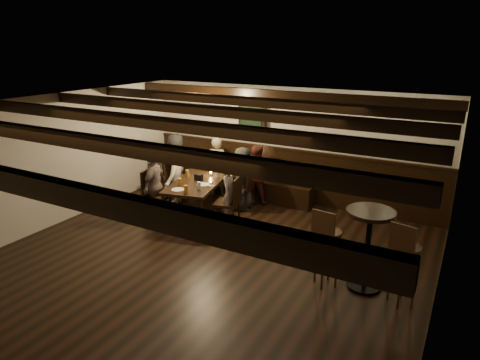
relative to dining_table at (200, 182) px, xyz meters
The scene contains 27 objects.
room 1.03m from the dining_table, 20.42° to the left, with size 7.00×7.00×7.00m.
dining_table is the anchor object (origin of this frame).
chair_left_near 0.92m from the dining_table, 160.99° to the left, with size 0.51×0.51×0.94m.
chair_left_far 0.92m from the dining_table, 135.00° to the right, with size 0.53×0.53×0.96m.
chair_right_near 0.92m from the dining_table, 45.03° to the left, with size 0.51×0.51×0.93m.
chair_right_far 0.92m from the dining_table, 18.99° to the right, with size 0.52×0.52×0.96m.
person_bench_left 1.27m from the dining_table, 148.01° to the left, with size 0.67×0.44×1.38m, color #242527.
person_bench_centre 1.05m from the dining_table, 103.01° to the left, with size 0.49×0.32×1.34m, color #A09980.
person_bench_right 1.27m from the dining_table, 58.01° to the left, with size 0.60×0.47×1.24m, color #5B271F.
person_left_near 0.88m from the dining_table, 162.04° to the left, with size 0.79×0.45×1.22m, color #BDB6A0.
person_left_far 0.87m from the dining_table, 136.03° to the right, with size 0.77×0.32×1.32m, color gray.
person_right_near 0.87m from the dining_table, 43.97° to the left, with size 0.63×0.41×1.30m, color #2A2B2D.
person_right_far 0.88m from the dining_table, 17.96° to the right, with size 0.44×0.29×1.21m, color gray.
pint_a 0.76m from the dining_table, 124.81° to the left, with size 0.07×0.07×0.14m, color #BF7219.
pint_b 0.71m from the dining_table, 81.97° to the left, with size 0.07×0.07×0.14m, color #BF7219.
pint_c 0.34m from the dining_table, behind, with size 0.07×0.07×0.14m, color #BF7219.
pint_d 0.38m from the dining_table, 46.70° to the left, with size 0.07×0.07×0.14m, color silver.
pint_e 0.52m from the dining_table, 103.05° to the right, with size 0.07×0.07×0.14m, color #BF7219.
pint_f 0.60m from the dining_table, 57.01° to the right, with size 0.07×0.07×0.14m, color silver.
pint_g 0.81m from the dining_table, 73.42° to the right, with size 0.07×0.07×0.14m, color #BF7219.
plate_near 0.72m from the dining_table, 89.09° to the right, with size 0.24×0.24×0.01m, color white.
plate_far 0.36m from the dining_table, 46.03° to the right, with size 0.24×0.24×0.01m, color white.
condiment_caddy 0.13m from the dining_table, 76.99° to the right, with size 0.15×0.10×0.12m, color black.
candle 0.33m from the dining_table, 81.20° to the left, with size 0.05×0.05×0.05m, color beige.
high_top_table 3.71m from the dining_table, 18.18° to the right, with size 0.65×0.65×1.15m.
bar_stool_left 3.32m from the dining_table, 24.29° to the right, with size 0.37×0.39×1.17m.
bar_stool_right 4.23m from the dining_table, 18.08° to the right, with size 0.39×0.41×1.17m.
Camera 1 is at (3.36, -4.69, 3.28)m, focal length 32.00 mm.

